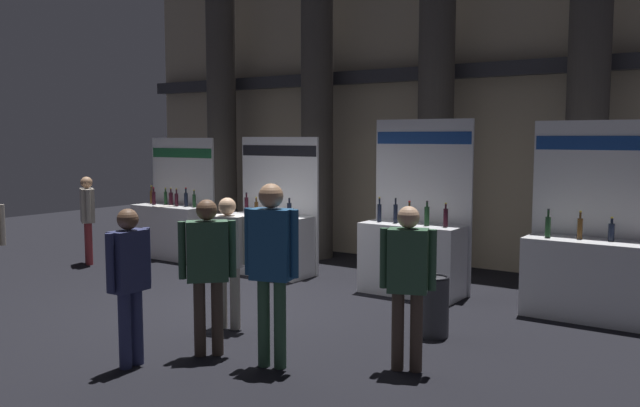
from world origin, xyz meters
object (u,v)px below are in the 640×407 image
object	(u,v)px
exhibitor_booth_3	(594,271)
visitor_1	(228,251)
visitor_2	(129,275)
exhibitor_booth_1	(269,239)
exhibitor_booth_0	(172,226)
visitor_4	(408,274)
exhibitor_booth_2	(413,251)
visitor_3	(208,263)
trash_bin	(434,306)
visitor_5	(271,257)
visitor_7	(87,212)

from	to	relation	value
exhibitor_booth_3	visitor_1	world-z (taller)	exhibitor_booth_3
visitor_2	exhibitor_booth_1	bearing A→B (deg)	-160.68
exhibitor_booth_0	exhibitor_booth_3	distance (m)	7.64
visitor_1	visitor_4	size ratio (longest dim) A/B	0.97
exhibitor_booth_2	visitor_2	xyz separation A→B (m)	(-0.94, -4.39, 0.30)
visitor_2	visitor_3	distance (m)	0.80
visitor_1	exhibitor_booth_2	bearing A→B (deg)	54.35
visitor_1	visitor_2	world-z (taller)	visitor_2
exhibitor_booth_2	visitor_2	bearing A→B (deg)	-102.03
visitor_1	visitor_2	bearing A→B (deg)	-102.40
visitor_1	trash_bin	bearing A→B (deg)	11.29
visitor_3	visitor_5	bearing A→B (deg)	-37.82
exhibitor_booth_2	exhibitor_booth_3	xyz separation A→B (m)	(2.50, 0.06, -0.01)
exhibitor_booth_1	exhibitor_booth_2	xyz separation A→B (m)	(2.65, 0.05, 0.04)
exhibitor_booth_1	visitor_3	distance (m)	4.25
exhibitor_booth_2	visitor_3	distance (m)	3.76
exhibitor_booth_1	visitor_5	size ratio (longest dim) A/B	1.24
exhibitor_booth_2	visitor_3	size ratio (longest dim) A/B	1.54
exhibitor_booth_2	visitor_7	distance (m)	6.03
exhibitor_booth_3	visitor_4	world-z (taller)	exhibitor_booth_3
visitor_2	visitor_3	world-z (taller)	visitor_3
exhibitor_booth_1	exhibitor_booth_2	distance (m)	2.65
exhibitor_booth_1	visitor_5	xyz separation A→B (m)	(2.90, -3.56, 0.52)
exhibitor_booth_2	visitor_1	world-z (taller)	exhibitor_booth_2
visitor_2	visitor_4	size ratio (longest dim) A/B	0.98
exhibitor_booth_3	visitor_1	xyz separation A→B (m)	(-3.52, -2.91, 0.32)
exhibitor_booth_3	trash_bin	xyz separation A→B (m)	(-1.35, -1.80, -0.27)
exhibitor_booth_1	visitor_3	bearing A→B (deg)	-59.85
exhibitor_booth_2	visitor_5	bearing A→B (deg)	-86.11
exhibitor_booth_3	visitor_2	world-z (taller)	exhibitor_booth_3
exhibitor_booth_0	visitor_2	xyz separation A→B (m)	(4.21, -4.50, 0.34)
exhibitor_booth_2	visitor_1	distance (m)	3.04
exhibitor_booth_1	visitor_2	distance (m)	4.68
exhibitor_booth_0	visitor_2	bearing A→B (deg)	-46.93
visitor_2	visitor_5	xyz separation A→B (m)	(1.18, 0.78, 0.18)
visitor_3	visitor_5	size ratio (longest dim) A/B	0.90
trash_bin	visitor_4	bearing A→B (deg)	-77.57
exhibitor_booth_0	visitor_2	world-z (taller)	exhibitor_booth_0
exhibitor_booth_0	exhibitor_booth_1	bearing A→B (deg)	-3.72
exhibitor_booth_0	visitor_3	distance (m)	6.00
exhibitor_booth_0	exhibitor_booth_3	size ratio (longest dim) A/B	0.91
exhibitor_booth_0	visitor_4	bearing A→B (deg)	-24.97
visitor_1	visitor_7	world-z (taller)	visitor_7
visitor_1	visitor_5	world-z (taller)	visitor_5
exhibitor_booth_1	visitor_5	distance (m)	4.62
trash_bin	exhibitor_booth_0	bearing A→B (deg)	163.59
visitor_1	visitor_5	bearing A→B (deg)	-46.72
trash_bin	visitor_2	size ratio (longest dim) A/B	0.44
visitor_4	visitor_2	bearing A→B (deg)	10.92
exhibitor_booth_0	visitor_7	distance (m)	1.57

